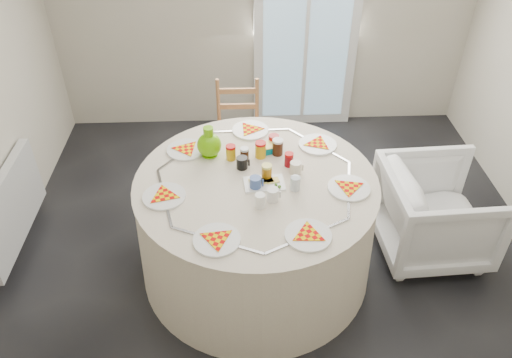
{
  "coord_description": "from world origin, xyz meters",
  "views": [
    {
      "loc": [
        -0.28,
        -2.62,
        2.78
      ],
      "look_at": [
        -0.17,
        -0.08,
        0.8
      ],
      "focal_mm": 35.0,
      "sensor_mm": 36.0,
      "label": 1
    }
  ],
  "objects_px": {
    "table": "(256,227)",
    "armchair": "(436,209)",
    "green_pitcher": "(209,145)",
    "radiator": "(12,208)",
    "wooden_chair": "(238,129)"
  },
  "relations": [
    {
      "from": "table",
      "to": "armchair",
      "type": "bearing_deg",
      "value": 5.18
    },
    {
      "from": "table",
      "to": "armchair",
      "type": "height_order",
      "value": "table"
    },
    {
      "from": "table",
      "to": "green_pitcher",
      "type": "distance_m",
      "value": 0.65
    },
    {
      "from": "armchair",
      "to": "radiator",
      "type": "bearing_deg",
      "value": 84.27
    },
    {
      "from": "wooden_chair",
      "to": "armchair",
      "type": "bearing_deg",
      "value": -34.73
    },
    {
      "from": "radiator",
      "to": "wooden_chair",
      "type": "distance_m",
      "value": 1.88
    },
    {
      "from": "green_pitcher",
      "to": "radiator",
      "type": "bearing_deg",
      "value": 164.06
    },
    {
      "from": "green_pitcher",
      "to": "armchair",
      "type": "bearing_deg",
      "value": -23.02
    },
    {
      "from": "table",
      "to": "armchair",
      "type": "distance_m",
      "value": 1.32
    },
    {
      "from": "table",
      "to": "green_pitcher",
      "type": "bearing_deg",
      "value": 135.83
    },
    {
      "from": "table",
      "to": "wooden_chair",
      "type": "distance_m",
      "value": 1.14
    },
    {
      "from": "table",
      "to": "wooden_chair",
      "type": "bearing_deg",
      "value": 95.31
    },
    {
      "from": "green_pitcher",
      "to": "wooden_chair",
      "type": "bearing_deg",
      "value": 59.72
    },
    {
      "from": "radiator",
      "to": "wooden_chair",
      "type": "bearing_deg",
      "value": 27.2
    },
    {
      "from": "armchair",
      "to": "green_pitcher",
      "type": "xyz_separation_m",
      "value": [
        -1.62,
        0.18,
        0.48
      ]
    }
  ]
}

